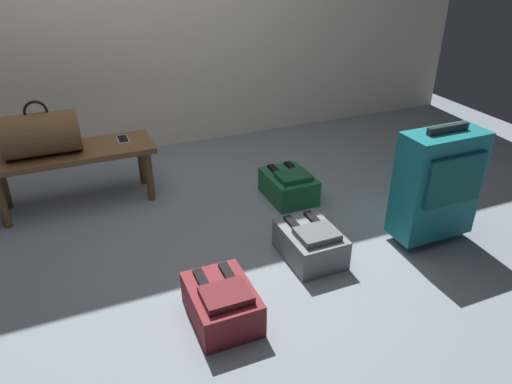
# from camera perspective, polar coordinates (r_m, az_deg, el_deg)

# --- Properties ---
(ground_plane) EXTENTS (6.60, 6.60, 0.00)m
(ground_plane) POSITION_cam_1_polar(r_m,az_deg,el_deg) (2.75, -6.64, -6.55)
(ground_plane) COLOR slate
(bench) EXTENTS (1.00, 0.36, 0.38)m
(bench) POSITION_cam_1_polar(r_m,az_deg,el_deg) (3.23, -21.08, 3.77)
(bench) COLOR brown
(bench) RESTS_ON ground
(duffel_bag_brown) EXTENTS (0.44, 0.26, 0.34)m
(duffel_bag_brown) POSITION_cam_1_polar(r_m,az_deg,el_deg) (3.16, -24.40, 6.37)
(duffel_bag_brown) COLOR brown
(duffel_bag_brown) RESTS_ON bench
(cell_phone) EXTENTS (0.07, 0.14, 0.01)m
(cell_phone) POSITION_cam_1_polar(r_m,az_deg,el_deg) (3.26, -15.67, 6.11)
(cell_phone) COLOR silver
(cell_phone) RESTS_ON bench
(suitcase_upright_teal) EXTENTS (0.46, 0.24, 0.70)m
(suitcase_upright_teal) POSITION_cam_1_polar(r_m,az_deg,el_deg) (2.80, 20.92, 0.92)
(suitcase_upright_teal) COLOR #14666B
(suitcase_upright_teal) RESTS_ON ground
(backpack_grey) EXTENTS (0.28, 0.38, 0.21)m
(backpack_grey) POSITION_cam_1_polar(r_m,az_deg,el_deg) (2.61, 6.52, -6.07)
(backpack_grey) COLOR slate
(backpack_grey) RESTS_ON ground
(backpack_maroon) EXTENTS (0.28, 0.38, 0.21)m
(backpack_maroon) POSITION_cam_1_polar(r_m,az_deg,el_deg) (2.22, -4.11, -13.11)
(backpack_maroon) COLOR maroon
(backpack_maroon) RESTS_ON ground
(backpack_green) EXTENTS (0.28, 0.38, 0.21)m
(backpack_green) POSITION_cam_1_polar(r_m,az_deg,el_deg) (3.18, 3.94, 0.80)
(backpack_green) COLOR #1E6038
(backpack_green) RESTS_ON ground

